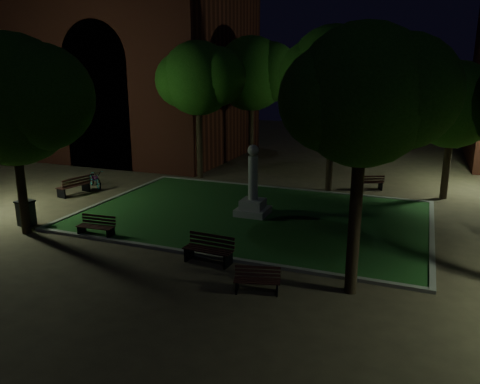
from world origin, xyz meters
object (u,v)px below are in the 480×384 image
(bench_far_side, at_px, (369,183))
(bench_west_near, at_px, (97,227))
(monument, at_px, (253,196))
(bench_near_right, at_px, (257,281))
(bench_left_side, at_px, (74,186))
(bicycle, at_px, (95,179))
(trash_bin, at_px, (26,213))
(bench_near_left, at_px, (209,250))

(bench_far_side, bearing_deg, bench_west_near, 26.19)
(monument, relative_size, bench_near_right, 2.19)
(bench_left_side, distance_m, bench_far_side, 15.89)
(bench_west_near, relative_size, bicycle, 0.83)
(bench_left_side, height_order, trash_bin, trash_bin)
(bench_west_near, relative_size, bench_left_side, 0.83)
(bench_near_right, relative_size, trash_bin, 1.34)
(bench_near_right, xyz_separation_m, bench_west_near, (-7.57, 2.18, 0.04))
(bench_near_right, relative_size, bicycle, 0.77)
(bench_far_side, bearing_deg, bench_near_right, 58.06)
(bench_left_side, bearing_deg, bicycle, -168.27)
(monument, distance_m, bench_far_side, 8.00)
(bench_far_side, height_order, trash_bin, trash_bin)
(bench_west_near, height_order, trash_bin, trash_bin)
(bench_near_left, xyz_separation_m, bench_west_near, (-5.28, 0.69, -0.06))
(bench_far_side, relative_size, trash_bin, 1.53)
(trash_bin, bearing_deg, bench_near_left, -4.55)
(bench_near_left, relative_size, bench_near_right, 1.22)
(bench_left_side, bearing_deg, bench_west_near, 58.38)
(bench_near_right, distance_m, bench_far_side, 13.75)
(trash_bin, bearing_deg, monument, 28.98)
(bench_near_left, distance_m, bicycle, 12.65)
(bench_near_right, xyz_separation_m, trash_bin, (-11.24, 2.20, 0.20))
(bench_near_right, bearing_deg, bicycle, 130.75)
(bench_far_side, bearing_deg, bench_left_side, 0.16)
(monument, bearing_deg, trash_bin, -151.02)
(bench_near_left, relative_size, bench_far_side, 1.07)
(bench_near_right, height_order, bicycle, bicycle)
(monument, relative_size, trash_bin, 2.94)
(bench_left_side, relative_size, bicycle, 1.00)
(bench_west_near, distance_m, bench_far_side, 14.74)
(monument, bearing_deg, bench_left_side, -179.83)
(bench_west_near, distance_m, trash_bin, 3.67)
(bench_west_near, bearing_deg, bench_near_right, -20.15)
(bench_near_left, xyz_separation_m, bench_left_side, (-10.41, 5.44, 0.01))
(monument, distance_m, bench_left_side, 10.05)
(bench_west_near, distance_m, bicycle, 8.27)
(bench_near_right, bearing_deg, bench_left_side, 136.37)
(bench_left_side, bearing_deg, monument, 101.31)
(bench_west_near, relative_size, trash_bin, 1.43)
(monument, xyz_separation_m, bench_near_left, (0.37, -5.47, -0.51))
(bench_far_side, relative_size, bicycle, 0.88)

